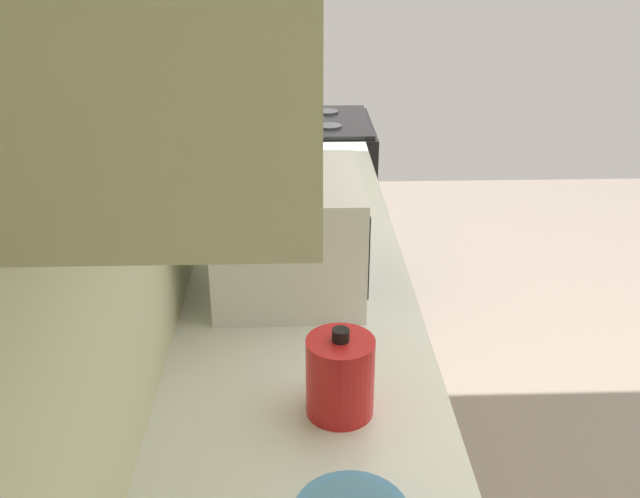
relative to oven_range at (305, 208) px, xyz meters
The scene contains 5 objects.
wall_back 1.84m from the oven_range, 166.01° to the left, with size 4.25×0.12×2.63m, color beige.
counter_run 1.98m from the oven_range, behind, with size 3.33×0.62×0.91m.
oven_range is the anchor object (origin of this frame).
microwave 1.78m from the oven_range, behind, with size 0.45×0.38×0.31m.
kettle 2.30m from the oven_range, behind, with size 0.18×0.14×0.19m.
Camera 1 is at (-1.82, 1.23, 1.80)m, focal length 39.83 mm.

